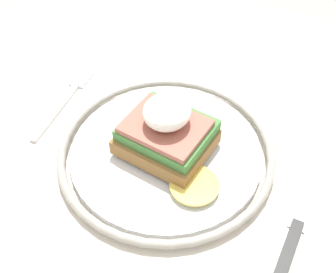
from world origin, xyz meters
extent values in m
cube|color=beige|center=(0.00, 0.00, 0.73)|extent=(0.84, 0.80, 0.03)
cylinder|color=beige|center=(-0.36, 0.34, 0.36)|extent=(0.06, 0.06, 0.71)
cylinder|color=silver|center=(0.00, 0.02, 0.75)|extent=(0.23, 0.23, 0.01)
torus|color=gray|center=(0.00, 0.02, 0.75)|extent=(0.26, 0.26, 0.01)
cube|color=olive|center=(0.00, 0.02, 0.77)|extent=(0.10, 0.08, 0.02)
cube|color=#427A38|center=(0.00, 0.02, 0.78)|extent=(0.09, 0.08, 0.01)
cube|color=#9E5647|center=(0.00, 0.01, 0.79)|extent=(0.09, 0.07, 0.01)
ellipsoid|color=white|center=(0.00, 0.02, 0.81)|extent=(0.05, 0.05, 0.03)
cylinder|color=#E5C656|center=(0.06, -0.02, 0.76)|extent=(0.05, 0.05, 0.00)
cube|color=silver|center=(-0.16, 0.00, 0.74)|extent=(0.03, 0.11, 0.00)
cube|color=silver|center=(-0.18, 0.07, 0.74)|extent=(0.03, 0.04, 0.00)
cube|color=#2D2D2D|center=(0.17, -0.03, 0.74)|extent=(0.02, 0.08, 0.01)
cube|color=silver|center=(0.16, 0.05, 0.74)|extent=(0.03, 0.10, 0.00)
camera|label=1|loc=(0.17, -0.26, 1.13)|focal=45.00mm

